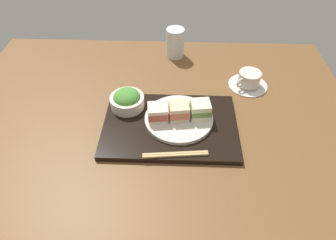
{
  "coord_description": "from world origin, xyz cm",
  "views": [
    {
      "loc": [
        7.63,
        -73.98,
        70.57
      ],
      "look_at": [
        5.12,
        -6.94,
        5.0
      ],
      "focal_mm": 32.01,
      "sensor_mm": 36.0,
      "label": 1
    }
  ],
  "objects": [
    {
      "name": "salad_bowl",
      "position": [
        -9.11,
        2.61,
        4.74
      ],
      "size": [
        11.59,
        11.59,
        6.56
      ],
      "color": "silver",
      "rests_on": "serving_tray"
    },
    {
      "name": "chopsticks_pair",
      "position": [
        7.73,
        -18.4,
        2.18
      ],
      "size": [
        19.33,
        3.36,
        0.7
      ],
      "color": "tan",
      "rests_on": "serving_tray"
    },
    {
      "name": "serving_tray",
      "position": [
        5.76,
        -5.38,
        0.92
      ],
      "size": [
        43.33,
        29.57,
        1.83
      ],
      "primitive_type": "cube",
      "color": "black",
      "rests_on": "ground_plane"
    },
    {
      "name": "sandwich_near",
      "position": [
        1.73,
        -4.29,
        5.61
      ],
      "size": [
        7.07,
        6.75,
        5.13
      ],
      "color": "#EFE5C1",
      "rests_on": "sandwich_plate"
    },
    {
      "name": "drinking_glass",
      "position": [
        6.44,
        38.29,
        6.14
      ],
      "size": [
        7.57,
        7.57,
        12.27
      ],
      "primitive_type": "cylinder",
      "color": "silver",
      "rests_on": "ground_plane"
    },
    {
      "name": "sandwich_middle",
      "position": [
        8.54,
        -3.45,
        5.74
      ],
      "size": [
        7.12,
        6.55,
        5.38
      ],
      "color": "beige",
      "rests_on": "sandwich_plate"
    },
    {
      "name": "sandwich_far",
      "position": [
        15.35,
        -2.6,
        5.83
      ],
      "size": [
        7.12,
        6.58,
        5.56
      ],
      "color": "#EFE5C1",
      "rests_on": "sandwich_plate"
    },
    {
      "name": "sandwich_plate",
      "position": [
        8.54,
        -3.45,
        2.44
      ],
      "size": [
        22.4,
        22.4,
        1.22
      ],
      "primitive_type": "cylinder",
      "color": "silver",
      "rests_on": "serving_tray"
    },
    {
      "name": "ground_plane",
      "position": [
        0.0,
        0.0,
        -1.5
      ],
      "size": [
        140.0,
        100.0,
        3.0
      ],
      "primitive_type": "cube",
      "color": "brown"
    },
    {
      "name": "coffee_cup",
      "position": [
        34.61,
        18.12,
        2.56
      ],
      "size": [
        14.68,
        14.68,
        6.0
      ],
      "color": "silver",
      "rests_on": "ground_plane"
    }
  ]
}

